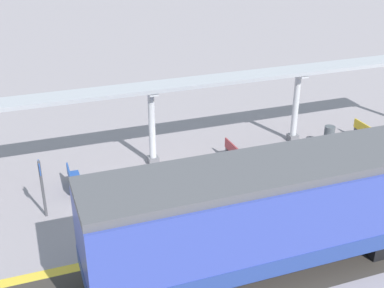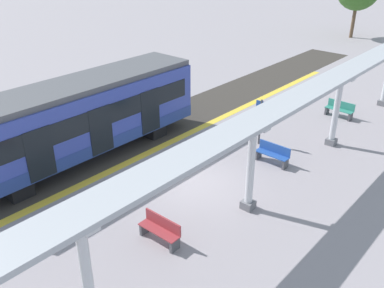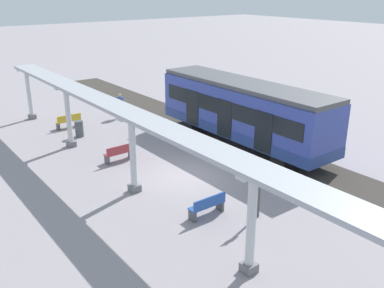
# 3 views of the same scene
# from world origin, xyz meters

# --- Properties ---
(ground_plane) EXTENTS (176.00, 176.00, 0.00)m
(ground_plane) POSITION_xyz_m (0.00, 0.00, 0.00)
(ground_plane) COLOR gray
(tactile_edge_strip) EXTENTS (0.40, 34.46, 0.01)m
(tactile_edge_strip) POSITION_xyz_m (-3.05, 0.00, 0.00)
(tactile_edge_strip) COLOR gold
(tactile_edge_strip) RESTS_ON ground
(trackbed) EXTENTS (3.20, 46.46, 0.01)m
(trackbed) POSITION_xyz_m (-4.85, 0.00, 0.00)
(trackbed) COLOR #38332D
(trackbed) RESTS_ON ground
(train_near_carriage) EXTENTS (2.65, 11.14, 3.48)m
(train_near_carriage) POSITION_xyz_m (-4.85, -1.54, 1.83)
(train_near_carriage) COLOR #3446A5
(train_near_carriage) RESTS_ON ground
(canopy_pillar_second) EXTENTS (1.10, 0.44, 3.34)m
(canopy_pillar_second) POSITION_xyz_m (2.80, -6.88, 1.70)
(canopy_pillar_second) COLOR slate
(canopy_pillar_second) RESTS_ON ground
(canopy_pillar_third) EXTENTS (1.10, 0.44, 3.34)m
(canopy_pillar_third) POSITION_xyz_m (2.80, -0.05, 1.70)
(canopy_pillar_third) COLOR slate
(canopy_pillar_third) RESTS_ON ground
(canopy_pillar_fourth) EXTENTS (1.10, 0.44, 3.34)m
(canopy_pillar_fourth) POSITION_xyz_m (2.80, 6.83, 1.70)
(canopy_pillar_fourth) COLOR slate
(canopy_pillar_fourth) RESTS_ON ground
(canopy_beam) EXTENTS (1.20, 27.83, 0.16)m
(canopy_beam) POSITION_xyz_m (2.80, 0.10, 3.42)
(canopy_beam) COLOR #A8AAB2
(canopy_beam) RESTS_ON canopy_pillar_nearest
(bench_near_end) EXTENTS (1.51, 0.47, 0.86)m
(bench_near_end) POSITION_xyz_m (1.71, -3.40, 0.44)
(bench_near_end) COLOR #993137
(bench_near_end) RESTS_ON ground
(bench_mid_platform) EXTENTS (1.51, 0.49, 0.86)m
(bench_mid_platform) POSITION_xyz_m (1.65, 10.29, 0.44)
(bench_mid_platform) COLOR #2F8270
(bench_mid_platform) RESTS_ON ground
(bench_extra_slot) EXTENTS (1.50, 0.44, 0.86)m
(bench_extra_slot) POSITION_xyz_m (1.67, 3.46, 0.44)
(bench_extra_slot) COLOR #234B9D
(bench_extra_slot) RESTS_ON ground
(platform_info_sign) EXTENTS (0.56, 0.10, 2.20)m
(platform_info_sign) POSITION_xyz_m (0.19, 4.65, 1.33)
(platform_info_sign) COLOR #4C4C51
(platform_info_sign) RESTS_ON ground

